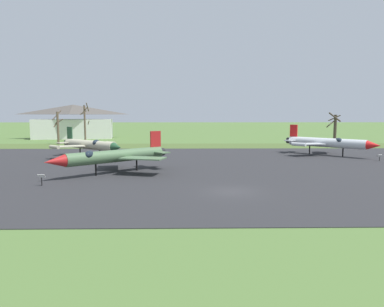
{
  "coord_description": "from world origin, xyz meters",
  "views": [
    {
      "loc": [
        -3.88,
        -28.89,
        6.38
      ],
      "look_at": [
        -3.14,
        12.99,
        1.84
      ],
      "focal_mm": 32.92,
      "sensor_mm": 36.0,
      "label": 1
    }
  ],
  "objects_px": {
    "jet_fighter_front_left": "(90,145)",
    "jet_fighter_front_right": "(327,143)",
    "info_placard_front_right": "(379,157)",
    "visitor_building": "(74,122)",
    "info_placard_rear_center": "(42,178)",
    "jet_fighter_rear_center": "(113,156)"
  },
  "relations": [
    {
      "from": "jet_fighter_front_left",
      "to": "jet_fighter_front_right",
      "type": "relative_size",
      "value": 0.96
    },
    {
      "from": "info_placard_front_right",
      "to": "visitor_building",
      "type": "distance_m",
      "value": 77.29
    },
    {
      "from": "info_placard_front_right",
      "to": "info_placard_rear_center",
      "type": "bearing_deg",
      "value": -157.4
    },
    {
      "from": "jet_fighter_rear_center",
      "to": "info_placard_rear_center",
      "type": "height_order",
      "value": "jet_fighter_rear_center"
    },
    {
      "from": "jet_fighter_rear_center",
      "to": "info_placard_rear_center",
      "type": "bearing_deg",
      "value": -127.53
    },
    {
      "from": "info_placard_front_right",
      "to": "info_placard_rear_center",
      "type": "distance_m",
      "value": 43.45
    },
    {
      "from": "jet_fighter_front_left",
      "to": "visitor_building",
      "type": "distance_m",
      "value": 48.72
    },
    {
      "from": "visitor_building",
      "to": "info_placard_rear_center",
      "type": "bearing_deg",
      "value": -74.86
    },
    {
      "from": "info_placard_rear_center",
      "to": "visitor_building",
      "type": "xyz_separation_m",
      "value": [
        -18.2,
        67.27,
        3.86
      ]
    },
    {
      "from": "jet_fighter_front_left",
      "to": "visitor_building",
      "type": "relative_size",
      "value": 0.52
    },
    {
      "from": "info_placard_front_right",
      "to": "info_placard_rear_center",
      "type": "height_order",
      "value": "info_placard_rear_center"
    },
    {
      "from": "info_placard_front_right",
      "to": "visitor_building",
      "type": "bearing_deg",
      "value": 139.07
    },
    {
      "from": "info_placard_rear_center",
      "to": "visitor_building",
      "type": "relative_size",
      "value": 0.05
    },
    {
      "from": "jet_fighter_front_left",
      "to": "info_placard_front_right",
      "type": "xyz_separation_m",
      "value": [
        41.51,
        -4.92,
        -1.37
      ]
    },
    {
      "from": "info_placard_front_right",
      "to": "jet_fighter_front_right",
      "type": "bearing_deg",
      "value": 123.03
    },
    {
      "from": "info_placard_rear_center",
      "to": "visitor_building",
      "type": "bearing_deg",
      "value": 105.14
    },
    {
      "from": "jet_fighter_front_left",
      "to": "visitor_building",
      "type": "bearing_deg",
      "value": 110.21
    },
    {
      "from": "info_placard_front_right",
      "to": "jet_fighter_rear_center",
      "type": "height_order",
      "value": "jet_fighter_rear_center"
    },
    {
      "from": "jet_fighter_front_left",
      "to": "jet_fighter_front_right",
      "type": "bearing_deg",
      "value": 3.25
    },
    {
      "from": "jet_fighter_front_left",
      "to": "jet_fighter_front_right",
      "type": "xyz_separation_m",
      "value": [
        36.95,
        2.1,
        0.1
      ]
    },
    {
      "from": "jet_fighter_front_left",
      "to": "info_placard_front_right",
      "type": "height_order",
      "value": "jet_fighter_front_left"
    },
    {
      "from": "jet_fighter_front_left",
      "to": "jet_fighter_rear_center",
      "type": "bearing_deg",
      "value": -66.34
    }
  ]
}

